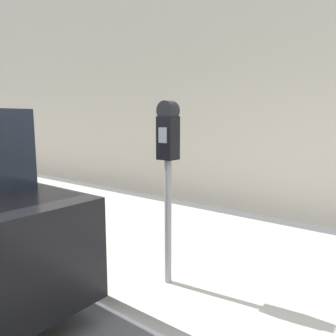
% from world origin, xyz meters
% --- Properties ---
extents(sidewalk, '(24.00, 2.80, 0.11)m').
position_xyz_m(sidewalk, '(0.00, 2.20, 0.05)').
color(sidewalk, '#BCB7AD').
rests_on(sidewalk, ground_plane).
extents(building_facade, '(24.00, 0.30, 5.08)m').
position_xyz_m(building_facade, '(0.00, 4.38, 2.54)').
color(building_facade, beige).
rests_on(building_facade, ground_plane).
extents(parking_meter, '(0.17, 0.15, 1.66)m').
position_xyz_m(parking_meter, '(-0.43, 1.31, 1.28)').
color(parking_meter, gray).
rests_on(parking_meter, sidewalk).
extents(fire_hydrant, '(0.24, 0.24, 0.91)m').
position_xyz_m(fire_hydrant, '(-3.09, 1.39, 0.57)').
color(fire_hydrant, gold).
rests_on(fire_hydrant, sidewalk).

